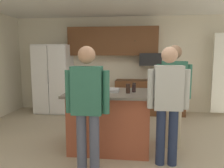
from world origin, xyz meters
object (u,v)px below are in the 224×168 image
(person_elder_center, at_px, (168,99))
(glass_dark_ale, at_px, (81,86))
(kitchen_island, at_px, (110,120))
(refrigerator, at_px, (54,79))
(tumbler_amber, at_px, (128,89))
(serving_tray, at_px, (106,90))
(person_guest_right, at_px, (87,102))
(mug_ceramic_white, at_px, (88,87))
(glass_short_whisky, at_px, (134,86))
(microwave_over_range, at_px, (150,59))
(glass_pilsner, at_px, (134,88))
(person_guest_by_door, at_px, (173,90))

(person_elder_center, bearing_deg, glass_dark_ale, 8.49)
(kitchen_island, bearing_deg, refrigerator, 129.75)
(tumbler_amber, relative_size, serving_tray, 0.34)
(person_guest_right, distance_m, serving_tray, 0.88)
(refrigerator, height_order, mug_ceramic_white, refrigerator)
(kitchen_island, bearing_deg, glass_short_whisky, 34.64)
(person_elder_center, distance_m, serving_tray, 1.07)
(person_guest_right, bearing_deg, kitchen_island, 0.00)
(person_elder_center, distance_m, mug_ceramic_white, 1.41)
(microwave_over_range, bearing_deg, mug_ceramic_white, -118.73)
(person_elder_center, relative_size, mug_ceramic_white, 12.83)
(kitchen_island, bearing_deg, tumbler_amber, -19.49)
(person_elder_center, bearing_deg, person_guest_right, 46.85)
(person_guest_right, distance_m, glass_pilsner, 1.01)
(person_guest_right, relative_size, glass_dark_ale, 10.06)
(person_guest_right, bearing_deg, glass_pilsner, -21.85)
(microwave_over_range, distance_m, mug_ceramic_white, 2.51)
(microwave_over_range, height_order, person_guest_by_door, person_guest_by_door)
(glass_short_whisky, bearing_deg, refrigerator, 139.06)
(kitchen_island, xyz_separation_m, person_guest_by_door, (1.03, 0.13, 0.51))
(tumbler_amber, distance_m, serving_tray, 0.41)
(person_guest_by_door, xyz_separation_m, glass_short_whisky, (-0.64, 0.14, 0.03))
(refrigerator, xyz_separation_m, serving_tray, (1.74, -2.13, 0.06))
(kitchen_island, relative_size, mug_ceramic_white, 10.73)
(glass_short_whisky, bearing_deg, microwave_over_range, 79.06)
(person_guest_by_door, distance_m, person_guest_right, 1.55)
(glass_dark_ale, bearing_deg, microwave_over_range, 60.57)
(refrigerator, bearing_deg, glass_pilsner, -44.61)
(refrigerator, relative_size, kitchen_island, 1.32)
(kitchen_island, bearing_deg, glass_dark_ale, 176.77)
(kitchen_island, bearing_deg, mug_ceramic_white, 161.09)
(kitchen_island, distance_m, tumbler_amber, 0.63)
(refrigerator, relative_size, glass_short_whisky, 15.20)
(person_guest_by_door, bearing_deg, person_guest_right, 30.54)
(person_guest_by_door, height_order, tumbler_amber, person_guest_by_door)
(person_guest_by_door, bearing_deg, glass_short_whisky, -19.38)
(refrigerator, relative_size, person_elder_center, 1.10)
(mug_ceramic_white, bearing_deg, kitchen_island, -18.91)
(person_guest_right, bearing_deg, glass_dark_ale, 33.18)
(kitchen_island, xyz_separation_m, glass_short_whisky, (0.39, 0.27, 0.54))
(person_elder_center, xyz_separation_m, glass_short_whisky, (-0.47, 0.74, 0.06))
(glass_short_whisky, bearing_deg, glass_pilsner, -90.51)
(serving_tray, bearing_deg, refrigerator, 129.25)
(glass_pilsner, height_order, serving_tray, glass_pilsner)
(kitchen_island, xyz_separation_m, glass_pilsner, (0.39, 0.01, 0.54))
(mug_ceramic_white, relative_size, glass_short_whisky, 1.07)
(person_guest_right, distance_m, glass_dark_ale, 0.90)
(tumbler_amber, bearing_deg, microwave_over_range, 78.62)
(microwave_over_range, height_order, tumbler_amber, microwave_over_range)
(kitchen_island, height_order, serving_tray, serving_tray)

